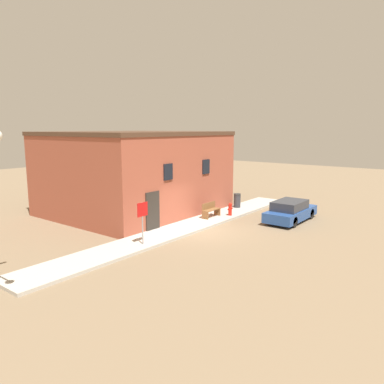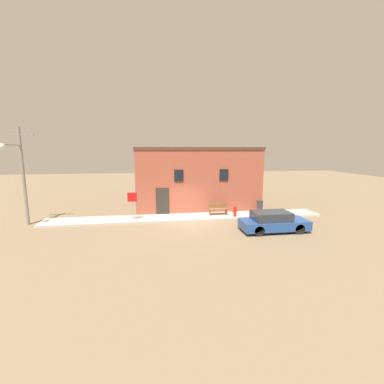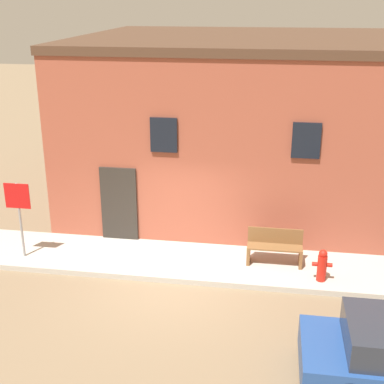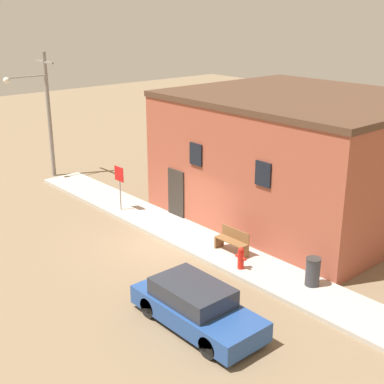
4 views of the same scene
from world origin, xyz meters
TOP-DOWN VIEW (x-y plane):
  - ground_plane at (0.00, 0.00)m, footprint 80.00×80.00m
  - sidewalk at (0.00, 1.02)m, footprint 20.62×2.03m
  - brick_building at (1.29, 6.49)m, footprint 10.33×9.04m
  - fire_hydrant at (3.57, 0.47)m, footprint 0.47×0.22m
  - stop_sign at (-3.95, 0.56)m, footprint 0.65×0.06m
  - bench at (2.46, 1.18)m, footprint 1.37×0.44m
  - trash_bin at (5.92, 1.38)m, footprint 0.49×0.49m
  - utility_pole at (-11.07, 0.75)m, footprint 1.80×2.37m
  - parked_car at (5.00, -2.88)m, footprint 4.20×1.71m

SIDE VIEW (x-z plane):
  - ground_plane at x=0.00m, z-range 0.00..0.00m
  - sidewalk at x=0.00m, z-range 0.00..0.14m
  - fire_hydrant at x=3.57m, z-range 0.14..0.94m
  - bench at x=2.46m, z-range 0.13..1.02m
  - parked_car at x=5.00m, z-range -0.02..1.25m
  - trash_bin at x=5.92m, z-range 0.15..1.10m
  - stop_sign at x=-3.95m, z-range 0.54..2.54m
  - brick_building at x=1.29m, z-range 0.00..5.32m
  - utility_pole at x=-11.07m, z-range 0.40..7.02m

